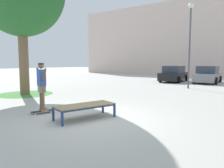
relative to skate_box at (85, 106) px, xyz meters
name	(u,v)px	position (x,y,z in m)	size (l,w,h in m)	color
ground_plane	(96,118)	(0.27, 0.23, -0.41)	(120.00, 120.00, 0.00)	#B7B5AD
building_facade	(195,38)	(-3.60, 27.00, 4.84)	(36.89, 4.00, 10.50)	beige
skate_box	(85,106)	(0.00, 0.00, 0.00)	(1.33, 2.04, 0.46)	navy
skateboard	(42,111)	(-1.74, -0.33, -0.34)	(0.46, 0.82, 0.09)	black
skater	(42,83)	(-1.74, -0.33, 0.66)	(0.97, 0.42, 1.69)	brown
grass_patch_near_left	(25,94)	(-6.48, 2.03, -0.41)	(3.09, 3.09, 0.01)	#47893D
car_black	(174,74)	(-2.36, 15.02, 0.28)	(2.00, 4.24, 1.50)	black
car_grey	(208,75)	(0.54, 15.43, 0.28)	(2.00, 4.24, 1.50)	slate
light_post	(190,33)	(0.33, 10.28, 3.41)	(0.36, 0.36, 5.83)	#4C4C51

